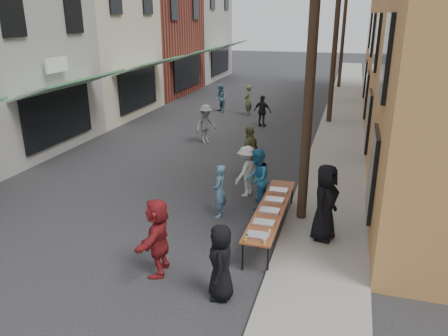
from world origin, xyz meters
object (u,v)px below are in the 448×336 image
Objects in this scene: server at (325,202)px; guest_front_a at (221,262)px; utility_pole_mid at (336,34)px; guest_front_c at (257,179)px; serving_table at (271,209)px; catering_tray_sausage at (258,236)px; utility_pole_near at (312,55)px; utility_pole_far at (344,27)px.

guest_front_a is at bearing 165.48° from server.
utility_pole_mid is 4.97× the size of guest_front_c.
serving_table is 3.00m from guest_front_a.
utility_pole_mid is 15.17m from catering_tray_sausage.
utility_pole_mid is at bearing 161.53° from guest_front_a.
serving_table is at bearing -122.93° from utility_pole_near.
serving_table is 2.48× the size of guest_front_a.
guest_front_c is 2.61m from server.
utility_pole_mid is at bearing 87.37° from catering_tray_sausage.
utility_pole_near is 3.99m from serving_table.
utility_pole_mid is 13.60m from serving_table.
utility_pole_far is 26.96m from catering_tray_sausage.
utility_pole_near is 4.58× the size of server.
server is (0.66, -13.08, -3.42)m from utility_pole_mid.
utility_pole_far reaches higher than guest_front_a.
guest_front_a is (-1.14, -4.00, -3.69)m from utility_pole_near.
utility_pole_near and utility_pole_mid have the same top height.
catering_tray_sausage is at bearing 157.52° from server.
serving_table is (-0.67, -25.04, -3.79)m from utility_pole_far.
utility_pole_far reaches higher than catering_tray_sausage.
utility_pole_far is 25.33m from serving_table.
guest_front_a is at bearing -109.73° from catering_tray_sausage.
catering_tray_sausage is at bearing 145.89° from guest_front_a.
utility_pole_mid is at bearing 87.04° from serving_table.
utility_pole_far reaches higher than server.
serving_table is 1.72m from guest_front_c.
server is at bearing 49.84° from guest_front_c.
utility_pole_mid is 12.12m from guest_front_c.
guest_front_a reaches higher than catering_tray_sausage.
utility_pole_near reaches higher than guest_front_c.
catering_tray_sausage is 0.25× the size of server.
guest_front_c is (-1.39, -11.49, -3.60)m from utility_pole_mid.
catering_tray_sausage is at bearing -92.63° from utility_pole_mid.
server is at bearing 133.86° from guest_front_a.
catering_tray_sausage is (-0.67, -2.69, -3.71)m from utility_pole_near.
catering_tray_sausage is (-0.67, -26.69, -3.71)m from utility_pole_far.
utility_pole_near is 2.25× the size of serving_table.
utility_pole_near reaches higher than server.
utility_pole_near is at bearing 67.49° from guest_front_c.
utility_pole_mid reaches higher than guest_front_a.
utility_pole_far is 28.27m from guest_front_a.
guest_front_a is 3.45m from server.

